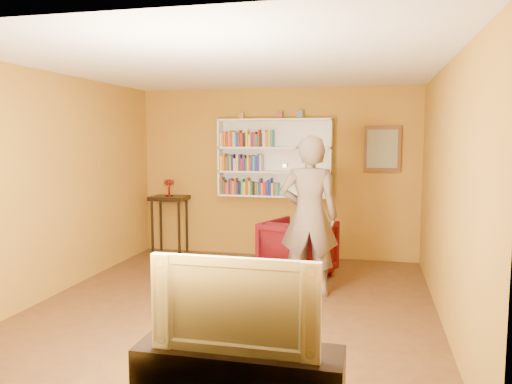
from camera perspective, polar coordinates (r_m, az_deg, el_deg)
room_shell at (r=5.66m, az=-2.47°, el=-2.98°), size 5.30×5.80×2.88m
bookshelf at (r=7.94m, az=2.20°, el=3.88°), size 1.80×0.29×1.23m
books_row_lower at (r=7.95m, az=-0.73°, el=0.51°), size 0.94×0.19×0.27m
books_row_middle at (r=7.96m, az=-1.64°, el=3.32°), size 0.67×0.19×0.27m
books_row_upper at (r=7.92m, az=-1.00°, el=6.03°), size 0.85×0.18×0.27m
ornament_left at (r=8.00m, az=-1.67°, el=8.70°), size 0.07×0.07×0.10m
ornament_centre at (r=7.87m, az=2.77°, el=8.78°), size 0.08×0.08×0.11m
ornament_right at (r=7.82m, az=5.06°, el=8.81°), size 0.09×0.09×0.12m
framed_painting at (r=7.84m, az=14.23°, el=4.81°), size 0.55×0.05×0.70m
console_table at (r=8.37m, az=-9.87°, el=-1.59°), size 0.59×0.45×0.96m
ruby_lustre at (r=8.33m, az=-9.92°, el=0.90°), size 0.17×0.17×0.28m
armchair at (r=6.93m, az=4.86°, el=-6.48°), size 1.10×1.12×0.80m
person at (r=6.08m, az=6.08°, el=-2.75°), size 0.75×0.53×1.95m
game_remote at (r=5.68m, az=3.40°, el=3.08°), size 0.04×0.15×0.04m
tv_cabinet at (r=3.65m, az=-1.97°, el=-20.99°), size 1.42×0.43×0.51m
television at (r=3.42m, az=-2.01°, el=-12.35°), size 1.13×0.15×0.65m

